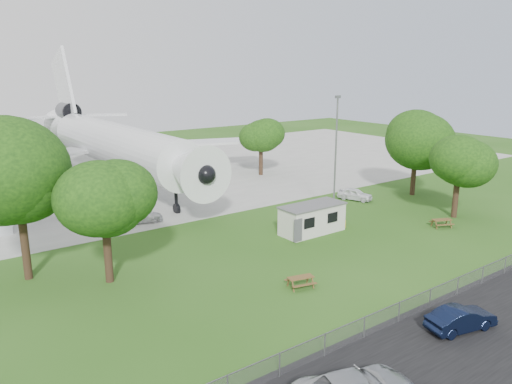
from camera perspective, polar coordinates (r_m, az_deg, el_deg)
ground at (r=38.62m, az=6.60°, el=-8.21°), size 160.00×160.00×0.00m
asphalt_strip at (r=31.37m, az=23.48°, el=-14.91°), size 120.00×8.00×0.02m
concrete_apron at (r=70.08m, az=-14.96°, el=1.63°), size 120.00×46.00×0.03m
airliner at (r=66.49m, az=-16.17°, el=5.50°), size 46.36×47.73×17.69m
site_cabin at (r=45.31m, az=6.45°, el=-3.03°), size 6.75×2.72×2.62m
picnic_west at (r=34.79m, az=5.10°, el=-10.78°), size 2.10×1.88×0.76m
picnic_east at (r=50.01m, az=20.40°, el=-3.78°), size 2.26×2.11×0.76m
fence at (r=32.98m, az=18.15°, el=-12.95°), size 58.00×0.04×1.30m
lamp_mast at (r=46.71m, az=9.05°, el=3.33°), size 0.16×0.16×12.00m
tree_west_big at (r=37.31m, az=-25.68°, el=1.68°), size 8.74×8.74×11.85m
tree_west_small at (r=35.06m, az=-17.01°, el=-0.96°), size 6.06×6.06×8.92m
tree_east_front at (r=52.51m, az=22.20°, el=3.14°), size 6.39×6.39×8.76m
tree_east_back at (r=60.16m, az=17.87°, el=5.87°), size 8.12×8.12×10.74m
tree_far_apron at (r=68.33m, az=0.57°, el=6.60°), size 5.69×5.69×8.52m
car_centre_sedan at (r=31.50m, az=22.38°, el=-13.27°), size 4.44×2.39×1.39m
car_ne_hatch at (r=57.19m, az=11.24°, el=-0.26°), size 2.94×4.19×1.32m
car_apron_van at (r=49.26m, az=-13.24°, el=-2.72°), size 4.81×2.81×1.31m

